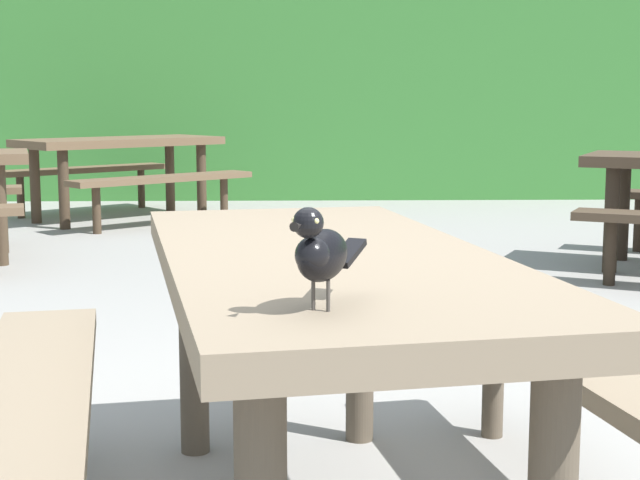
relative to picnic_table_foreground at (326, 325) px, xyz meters
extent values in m
cube|color=#387A33|center=(0.07, 8.97, 0.55)|extent=(28.00, 1.63, 2.22)
cube|color=#84725B|center=(0.00, 0.00, 0.15)|extent=(1.07, 1.91, 0.07)
cylinder|color=brown|center=(-0.39, 0.64, -0.22)|extent=(0.09, 0.09, 0.67)
cylinder|color=brown|center=(0.14, 0.74, -0.22)|extent=(0.09, 0.09, 0.67)
cube|color=#84725B|center=(-0.69, -0.13, -0.14)|extent=(0.58, 1.73, 0.05)
cylinder|color=brown|center=(-0.80, 0.50, -0.36)|extent=(0.07, 0.07, 0.39)
cube|color=#84725B|center=(0.69, 0.13, -0.14)|extent=(0.58, 1.73, 0.05)
cylinder|color=brown|center=(0.57, 0.76, -0.36)|extent=(0.07, 0.07, 0.39)
ellipsoid|color=black|center=(-0.03, -0.66, 0.28)|extent=(0.13, 0.17, 0.09)
ellipsoid|color=black|center=(-0.05, -0.70, 0.29)|extent=(0.08, 0.09, 0.06)
sphere|color=black|center=(-0.05, -0.71, 0.34)|extent=(0.05, 0.05, 0.05)
sphere|color=#EAE08C|center=(-0.04, -0.73, 0.35)|extent=(0.01, 0.01, 0.01)
sphere|color=#EAE08C|center=(-0.08, -0.72, 0.35)|extent=(0.01, 0.01, 0.01)
cone|color=black|center=(-0.07, -0.75, 0.34)|extent=(0.03, 0.03, 0.02)
cube|color=black|center=(0.02, -0.55, 0.27)|extent=(0.07, 0.10, 0.04)
cylinder|color=#47423D|center=(-0.02, -0.67, 0.21)|extent=(0.01, 0.01, 0.05)
cylinder|color=#47423D|center=(-0.04, -0.66, 0.21)|extent=(0.01, 0.01, 0.05)
cylinder|color=#423324|center=(-2.01, 4.13, -0.22)|extent=(0.09, 0.09, 0.67)
cylinder|color=#423324|center=(-2.16, 4.64, -0.22)|extent=(0.09, 0.09, 0.67)
cube|color=brown|center=(-1.64, 6.57, 0.15)|extent=(1.86, 1.74, 0.07)
cylinder|color=#423324|center=(-0.93, 6.82, -0.22)|extent=(0.09, 0.09, 0.67)
cylinder|color=#423324|center=(-1.28, 7.23, -0.22)|extent=(0.09, 0.09, 0.67)
cylinder|color=#423324|center=(-2.00, 5.91, -0.22)|extent=(0.09, 0.09, 0.67)
cylinder|color=#423324|center=(-2.35, 6.32, -0.22)|extent=(0.09, 0.09, 0.67)
cube|color=brown|center=(-1.19, 6.04, -0.14)|extent=(1.49, 1.32, 0.05)
cylinder|color=#423324|center=(-0.70, 6.45, -0.36)|extent=(0.07, 0.07, 0.39)
cylinder|color=#423324|center=(-1.68, 5.62, -0.36)|extent=(0.07, 0.07, 0.39)
cube|color=brown|center=(-2.09, 7.10, -0.14)|extent=(1.49, 1.32, 0.05)
cylinder|color=#423324|center=(-1.60, 7.52, -0.36)|extent=(0.07, 0.07, 0.39)
cylinder|color=#423324|center=(-2.58, 6.69, -0.36)|extent=(0.07, 0.07, 0.39)
cylinder|color=#2E241A|center=(1.93, 3.74, -0.22)|extent=(0.09, 0.09, 0.67)
cylinder|color=#2E241A|center=(2.17, 4.22, -0.22)|extent=(0.09, 0.09, 0.67)
cylinder|color=#2E241A|center=(1.79, 3.33, -0.36)|extent=(0.07, 0.07, 0.39)
cylinder|color=#2E241A|center=(2.41, 4.58, -0.36)|extent=(0.07, 0.07, 0.39)
camera|label=1|loc=(-0.08, -2.31, 0.55)|focal=54.78mm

